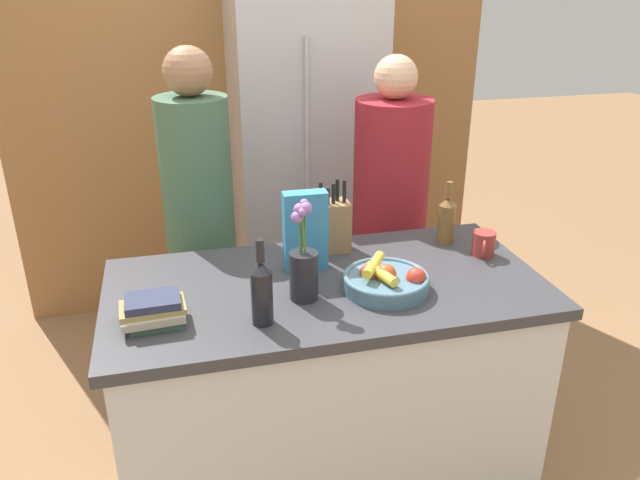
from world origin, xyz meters
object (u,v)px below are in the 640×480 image
Objects in this scene: refrigerator at (304,153)px; flower_vase at (304,266)px; fruit_bowl at (386,280)px; bottle_oil at (262,291)px; coffee_mug at (484,244)px; book_stack at (153,311)px; person_at_sink at (200,220)px; knife_block at (332,225)px; cereal_box at (305,231)px; person_in_blue at (389,213)px; bottle_vinegar at (447,219)px.

refrigerator reaches higher than flower_vase.
bottle_oil reaches higher than fruit_bowl.
coffee_mug is at bearing 21.18° from fruit_bowl.
book_stack is at bearing -174.66° from flower_vase.
refrigerator reaches higher than fruit_bowl.
person_at_sink reaches higher than book_stack.
flower_vase is 1.23× the size of bottle_oil.
knife_block reaches higher than fruit_bowl.
refrigerator is 1.68m from book_stack.
cereal_box is 0.74m from person_in_blue.
book_stack is (-0.75, -0.03, 0.01)m from fruit_bowl.
fruit_bowl is 1.00× the size of cereal_box.
cereal_box reaches higher than fruit_bowl.
person_at_sink is at bearing 124.20° from cereal_box.
fruit_bowl is at bearing -44.90° from cereal_box.
book_stack is at bearing -177.41° from fruit_bowl.
fruit_bowl is 0.29m from flower_vase.
cereal_box is at bearing -171.09° from bottle_vinegar.
knife_block is 0.77m from book_stack.
fruit_bowl is 0.48m from bottle_vinegar.
bottle_oil is (-0.88, -0.28, 0.06)m from coffee_mug.
cereal_box is (-0.22, 0.22, 0.11)m from fruit_bowl.
cereal_box is (-0.27, -1.22, 0.07)m from refrigerator.
bottle_vinegar is at bearing 8.91° from cereal_box.
bottle_oil is (-0.43, -0.11, 0.07)m from fruit_bowl.
bottle_vinegar is at bearing -74.55° from refrigerator.
cereal_box reaches higher than knife_block.
fruit_bowl reaches higher than book_stack.
bottle_oil reaches higher than bottle_vinegar.
refrigerator is 1.25m from cereal_box.
cereal_box is 0.18× the size of person_at_sink.
person_in_blue is at bearing 36.66° from book_stack.
knife_block is 0.18× the size of person_in_blue.
person_at_sink is (-1.01, 0.55, -0.02)m from coffee_mug.
person_at_sink is (-0.56, 0.72, -0.01)m from fruit_bowl.
bottle_vinegar is at bearing 25.60° from flower_vase.
refrigerator is 0.94m from person_at_sink.
coffee_mug is (0.67, -0.05, -0.10)m from cereal_box.
fruit_bowl reaches higher than coffee_mug.
knife_block is at bearing 44.79° from cereal_box.
bottle_vinegar is 0.15× the size of person_at_sink.
refrigerator is at bearing 105.45° from bottle_vinegar.
refrigerator is 1.25× the size of person_in_blue.
book_stack is (-0.66, -0.39, -0.06)m from knife_block.
book_stack is at bearing -149.51° from knife_block.
coffee_mug is 1.15m from person_at_sink.
person_in_blue is at bearing 45.65° from knife_block.
fruit_bowl is 1.16× the size of bottle_vinegar.
flower_vase reaches higher than book_stack.
fruit_bowl is at bearing -37.27° from person_at_sink.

